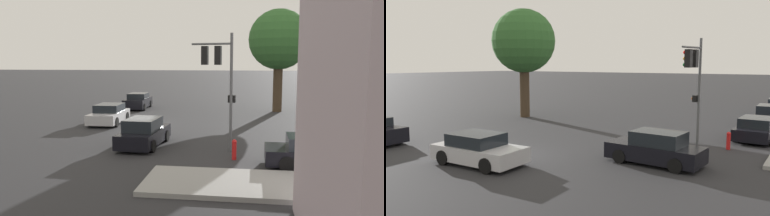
# 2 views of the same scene
# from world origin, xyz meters

# --- Properties ---
(ground_plane) EXTENTS (300.00, 300.00, 0.00)m
(ground_plane) POSITION_xyz_m (0.00, 0.00, 0.00)
(ground_plane) COLOR #28282B
(street_tree) EXTENTS (5.15, 5.15, 8.79)m
(street_tree) POSITION_xyz_m (-8.16, 10.23, 6.14)
(street_tree) COLOR #423323
(street_tree) RESTS_ON ground_plane
(traffic_signal) EXTENTS (0.57, 2.17, 5.70)m
(traffic_signal) POSITION_xyz_m (6.86, 6.22, 3.95)
(traffic_signal) COLOR #515456
(traffic_signal) RESTS_ON ground_plane
(crossing_car_0) EXTENTS (4.36, 2.10, 1.43)m
(crossing_car_0) POSITION_xyz_m (-8.37, -2.34, 0.69)
(crossing_car_0) COLOR black
(crossing_car_0) RESTS_ON ground_plane
(crossing_car_1) EXTENTS (4.26, 2.03, 1.47)m
(crossing_car_1) POSITION_xyz_m (6.46, 2.33, 0.69)
(crossing_car_1) COLOR black
(crossing_car_1) RESTS_ON ground_plane
(crossing_car_2) EXTENTS (4.23, 2.16, 1.37)m
(crossing_car_2) POSITION_xyz_m (0.01, -1.99, 0.65)
(crossing_car_2) COLOR #B7B7BC
(crossing_car_2) RESTS_ON ground_plane
(parked_car_0) EXTENTS (2.07, 4.54, 1.33)m
(parked_car_0) POSITION_xyz_m (9.33, 10.55, 0.64)
(parked_car_0) COLOR black
(parked_car_0) RESTS_ON ground_plane
(fire_hydrant) EXTENTS (0.22, 0.22, 0.92)m
(fire_hydrant) POSITION_xyz_m (8.52, 7.04, 0.49)
(fire_hydrant) COLOR red
(fire_hydrant) RESTS_ON ground_plane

